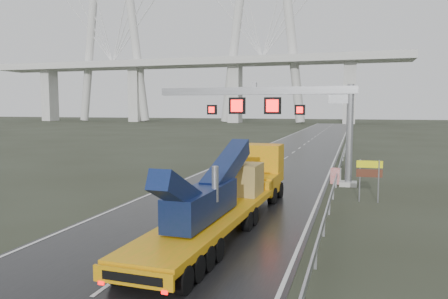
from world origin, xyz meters
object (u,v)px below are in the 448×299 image
(heavy_haul_truck, at_px, (235,189))
(striped_barrier, at_px, (336,176))
(exit_sign_pair, at_px, (369,173))
(sign_gantry, at_px, (282,107))

(heavy_haul_truck, bearing_deg, striped_barrier, 71.85)
(heavy_haul_truck, xyz_separation_m, exit_sign_pair, (6.48, 6.13, 0.23))
(sign_gantry, height_order, exit_sign_pair, sign_gantry)
(exit_sign_pair, bearing_deg, heavy_haul_truck, -139.70)
(sign_gantry, distance_m, striped_barrier, 6.39)
(sign_gantry, relative_size, exit_sign_pair, 5.91)
(sign_gantry, relative_size, striped_barrier, 12.81)
(sign_gantry, relative_size, heavy_haul_truck, 0.88)
(exit_sign_pair, relative_size, striped_barrier, 2.17)
(sign_gantry, xyz_separation_m, heavy_haul_truck, (-0.44, -11.35, -4.07))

